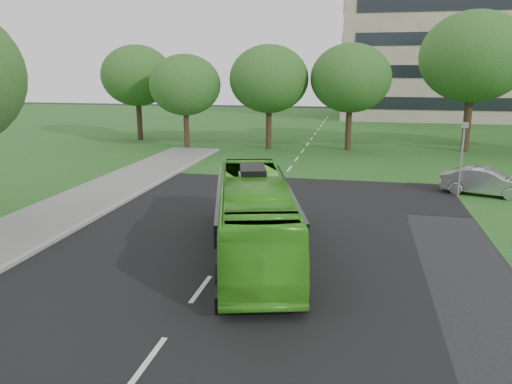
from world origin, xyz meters
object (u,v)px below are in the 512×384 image
bus (254,217)px  camera_pole (462,149)px  office_building (492,27)px  tree_park_b (269,79)px  tree_park_c (351,78)px  sedan (485,182)px  tree_park_a (185,85)px  tree_park_d (474,57)px  tree_park_f (137,76)px

bus → camera_pole: bearing=35.1°
office_building → tree_park_b: size_ratio=4.56×
tree_park_c → sedan: 17.24m
office_building → tree_park_a: bearing=-131.0°
office_building → tree_park_d: office_building is taller
tree_park_d → camera_pole: 17.59m
tree_park_c → sedan: tree_park_c is taller
bus → sedan: (10.50, 11.45, -0.70)m
camera_pole → bus: bearing=-121.8°
tree_park_d → tree_park_c: bearing=-172.5°
office_building → bus: 65.09m
tree_park_c → camera_pole: (6.28, -15.23, -3.42)m
tree_park_f → bus: size_ratio=0.86×
tree_park_a → camera_pole: 24.16m
office_building → tree_park_a: 49.20m
tree_park_d → camera_pole: size_ratio=2.82×
tree_park_c → tree_park_a: bearing=-171.7°
tree_park_b → camera_pole: (13.06, -14.73, -3.34)m
tree_park_c → sedan: size_ratio=1.94×
office_building → sedan: size_ratio=8.75×
tree_park_a → tree_park_d: bearing=7.9°
tree_park_f → camera_pole: 32.05m
tree_park_a → camera_pole: tree_park_a is taller
tree_park_c → tree_park_f: size_ratio=0.98×
bus → office_building: bearing=56.2°
tree_park_a → tree_park_d: (23.38, 3.26, 2.25)m
office_building → tree_park_a: size_ratio=5.00×
tree_park_d → tree_park_f: bearing=177.5°
tree_park_f → bus: tree_park_f is taller
sedan → tree_park_b: bearing=64.8°
tree_park_b → tree_park_c: 6.79m
tree_park_a → tree_park_b: tree_park_b is taller
tree_park_c → bus: (-2.72, -25.90, -4.56)m
tree_park_b → camera_pole: tree_park_b is taller
bus → tree_park_d: bearing=50.8°
tree_park_d → tree_park_f: size_ratio=1.26×
office_building → tree_park_f: (-38.39, -32.17, -6.36)m
office_building → sedan: bearing=-102.0°
tree_park_c → tree_park_f: (-20.14, 2.55, 0.13)m
tree_park_a → bus: bearing=-65.3°
tree_park_b → sedan: bearing=-43.8°
tree_park_d → camera_pole: tree_park_d is taller
tree_park_d → sedan: tree_park_d is taller
tree_park_a → tree_park_f: tree_park_f is taller
office_building → bus: size_ratio=3.83×
tree_park_a → tree_park_d: tree_park_d is taller
tree_park_b → tree_park_d: 16.61m
tree_park_a → tree_park_d: size_ratio=0.71×
bus → sedan: bearing=32.7°
tree_park_c → tree_park_d: (9.65, 1.26, 1.67)m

